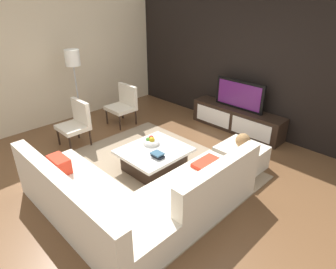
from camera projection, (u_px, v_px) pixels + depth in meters
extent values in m
plane|color=brown|center=(154.00, 174.00, 4.82)|extent=(14.00, 14.00, 0.00)
cube|color=black|center=(251.00, 63.00, 5.91)|extent=(6.40, 0.12, 2.80)
cube|color=beige|center=(61.00, 58.00, 6.36)|extent=(0.12, 5.20, 2.80)
cube|color=gray|center=(150.00, 171.00, 4.88)|extent=(3.08, 2.63, 0.01)
cube|color=black|center=(237.00, 119.00, 6.23)|extent=(2.04, 0.45, 0.50)
cube|color=white|center=(213.00, 116.00, 6.38)|extent=(0.86, 0.01, 0.35)
cube|color=white|center=(250.00, 129.00, 5.78)|extent=(0.86, 0.01, 0.35)
cube|color=black|center=(239.00, 95.00, 5.98)|extent=(1.10, 0.05, 0.59)
cube|color=#591E66|center=(239.00, 95.00, 5.97)|extent=(0.99, 0.01, 0.50)
cube|color=beige|center=(90.00, 206.00, 3.78)|extent=(2.45, 0.85, 0.41)
cube|color=beige|center=(61.00, 192.00, 3.38)|extent=(2.45, 0.18, 0.42)
cube|color=beige|center=(198.00, 193.00, 4.03)|extent=(0.85, 1.57, 0.41)
cube|color=beige|center=(220.00, 178.00, 3.64)|extent=(0.18, 1.57, 0.42)
cube|color=red|center=(59.00, 164.00, 4.11)|extent=(0.36, 0.20, 0.22)
cube|color=red|center=(216.00, 167.00, 4.18)|extent=(0.60, 0.44, 0.06)
cube|color=black|center=(154.00, 161.00, 4.87)|extent=(0.75, 0.84, 0.33)
cube|color=white|center=(154.00, 151.00, 4.79)|extent=(0.93, 1.05, 0.05)
cylinder|color=black|center=(58.00, 136.00, 5.65)|extent=(0.04, 0.04, 0.38)
cylinder|color=black|center=(70.00, 144.00, 5.35)|extent=(0.04, 0.04, 0.38)
cylinder|color=black|center=(78.00, 129.00, 5.91)|extent=(0.04, 0.04, 0.38)
cylinder|color=black|center=(90.00, 137.00, 5.61)|extent=(0.04, 0.04, 0.38)
cube|color=beige|center=(73.00, 127.00, 5.55)|extent=(0.55, 0.50, 0.08)
cube|color=beige|center=(81.00, 112.00, 5.56)|extent=(0.55, 0.08, 0.45)
cylinder|color=#A5A5AA|center=(82.00, 126.00, 6.49)|extent=(0.28, 0.28, 0.02)
cylinder|color=#A5A5AA|center=(78.00, 97.00, 6.19)|extent=(0.03, 0.03, 1.33)
cylinder|color=white|center=(72.00, 58.00, 5.83)|extent=(0.30, 0.30, 0.32)
cube|color=beige|center=(241.00, 157.00, 4.90)|extent=(0.70, 0.70, 0.40)
cylinder|color=silver|center=(151.00, 142.00, 4.94)|extent=(0.28, 0.28, 0.07)
sphere|color=gold|center=(152.00, 140.00, 4.90)|extent=(0.09, 0.09, 0.09)
sphere|color=#B23326|center=(151.00, 138.00, 4.97)|extent=(0.08, 0.08, 0.08)
sphere|color=#4C8C33|center=(148.00, 139.00, 4.92)|extent=(0.07, 0.07, 0.07)
cylinder|color=black|center=(107.00, 116.00, 6.56)|extent=(0.04, 0.04, 0.38)
cylinder|color=black|center=(120.00, 122.00, 6.24)|extent=(0.04, 0.04, 0.38)
cylinder|color=black|center=(122.00, 111.00, 6.84)|extent=(0.04, 0.04, 0.38)
cylinder|color=black|center=(136.00, 116.00, 6.52)|extent=(0.04, 0.04, 0.38)
cube|color=beige|center=(121.00, 108.00, 6.46)|extent=(0.57, 0.52, 0.08)
cube|color=beige|center=(128.00, 95.00, 6.48)|extent=(0.57, 0.08, 0.45)
sphere|color=#997247|center=(243.00, 141.00, 4.76)|extent=(0.24, 0.24, 0.24)
cube|color=#1E232D|center=(158.00, 156.00, 4.56)|extent=(0.21, 0.12, 0.03)
cube|color=#1E232D|center=(158.00, 154.00, 4.55)|extent=(0.15, 0.13, 0.02)
cube|color=#2D516B|center=(157.00, 153.00, 4.53)|extent=(0.18, 0.15, 0.02)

